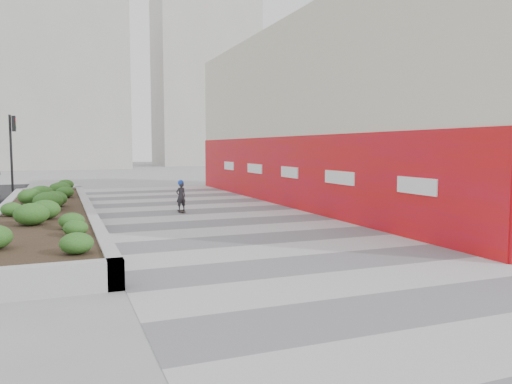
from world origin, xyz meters
The scene contains 9 objects.
ground centered at (0.00, 0.00, 0.00)m, with size 160.00×160.00×0.00m, color gray.
walkway centered at (0.00, 3.00, 0.01)m, with size 8.00×36.00×0.01m, color #A8A8AD.
building centered at (6.98, 8.98, 3.98)m, with size 6.04×24.08×8.00m.
planter centered at (-5.50, 7.00, 0.42)m, with size 3.00×18.00×0.90m.
traffic_signal_near centered at (-7.23, 17.50, 2.76)m, with size 0.33×0.28×4.20m.
distant_bldg_north_l centered at (-5.00, 55.00, 10.00)m, with size 16.00×12.00×20.00m, color #ADAAA3.
distant_bldg_north_r centered at (15.00, 60.00, 12.00)m, with size 14.00×10.00×24.00m, color #ADAAA3.
manhole_cover centered at (0.50, 3.00, 0.00)m, with size 0.44×0.44×0.01m, color #595654.
skateboarder centered at (-0.66, 8.09, 0.66)m, with size 0.48×0.72×1.29m.
Camera 1 is at (-5.01, -10.89, 2.53)m, focal length 35.00 mm.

